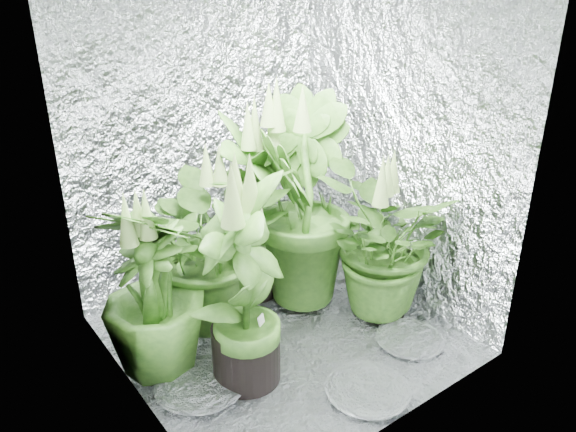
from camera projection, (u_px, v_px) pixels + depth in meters
The scene contains 10 objects.
ground at pixel (282, 334), 3.01m from camera, with size 1.60×1.60×0.00m, color silver.
walls at pixel (282, 156), 2.60m from camera, with size 1.62×1.62×2.00m.
plant_a at pixel (212, 244), 2.94m from camera, with size 0.97×0.97×1.00m.
plant_b at pixel (253, 210), 3.19m from camera, with size 0.79×0.79×1.16m.
plant_c at pixel (299, 204), 3.12m from camera, with size 0.75×0.75×1.28m.
plant_d at pixel (153, 291), 2.58m from camera, with size 0.69×0.69×0.96m.
plant_e at pixel (386, 242), 3.03m from camera, with size 1.04×1.04×0.94m.
plant_f at pixel (244, 286), 2.49m from camera, with size 0.71×0.71×1.12m.
circulation_fan at pixel (303, 240), 3.67m from camera, with size 0.20×0.34×0.40m.
plant_label at pixel (262, 323), 2.59m from camera, with size 0.05×0.01×0.08m, color white.
Camera 1 is at (-1.46, -2.02, 1.81)m, focal length 35.00 mm.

